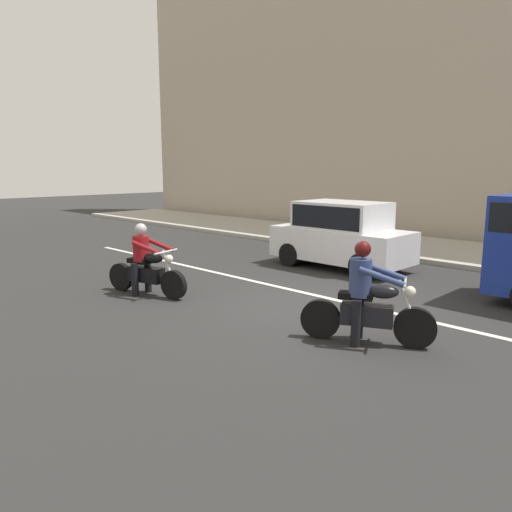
# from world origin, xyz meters

# --- Properties ---
(ground_plane) EXTENTS (80.00, 80.00, 0.00)m
(ground_plane) POSITION_xyz_m (0.00, 0.00, 0.00)
(ground_plane) COLOR #282828
(sidewalk_slab) EXTENTS (40.00, 4.40, 0.14)m
(sidewalk_slab) POSITION_xyz_m (0.00, 8.00, 0.07)
(sidewalk_slab) COLOR #A8A399
(sidewalk_slab) RESTS_ON ground_plane
(lane_marking_stripe) EXTENTS (18.00, 0.14, 0.01)m
(lane_marking_stripe) POSITION_xyz_m (-0.32, 0.90, 0.00)
(lane_marking_stripe) COLOR silver
(lane_marking_stripe) RESTS_ON ground_plane
(motorcycle_with_rider_crimson) EXTENTS (2.07, 0.81, 1.54)m
(motorcycle_with_rider_crimson) POSITION_xyz_m (-2.89, -1.60, 0.63)
(motorcycle_with_rider_crimson) COLOR black
(motorcycle_with_rider_crimson) RESTS_ON ground_plane
(motorcycle_with_rider_denim_blue) EXTENTS (1.91, 1.08, 1.61)m
(motorcycle_with_rider_denim_blue) POSITION_xyz_m (2.06, -0.83, 0.66)
(motorcycle_with_rider_denim_blue) COLOR black
(motorcycle_with_rider_denim_blue) RESTS_ON ground_plane
(parked_hatchback_white) EXTENTS (3.72, 1.76, 1.80)m
(parked_hatchback_white) POSITION_xyz_m (-1.57, 3.70, 0.93)
(parked_hatchback_white) COLOR silver
(parked_hatchback_white) RESTS_ON ground_plane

